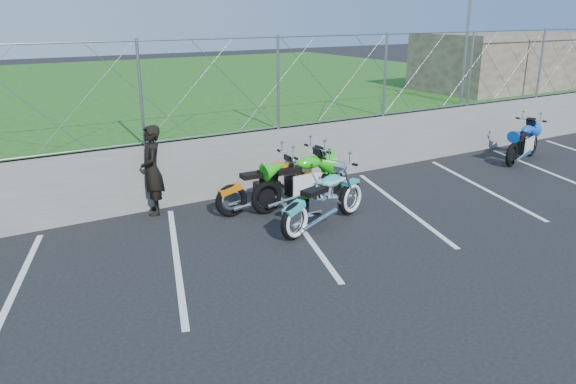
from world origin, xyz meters
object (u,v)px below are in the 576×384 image
sportbike_blue (523,144)px  cruiser_turquoise (325,202)px  sportbike_green (301,183)px  person_standing (152,170)px  naked_orange (269,187)px

sportbike_blue → cruiser_turquoise: bearing=172.1°
cruiser_turquoise → sportbike_blue: size_ratio=1.13×
cruiser_turquoise → sportbike_green: same height
cruiser_turquoise → sportbike_blue: cruiser_turquoise is taller
sportbike_green → person_standing: size_ratio=1.29×
sportbike_green → person_standing: 2.92m
naked_orange → person_standing: (-2.00, 1.01, 0.40)m
sportbike_green → person_standing: (-2.65, 1.16, 0.37)m
cruiser_turquoise → naked_orange: bearing=91.0°
naked_orange → sportbike_blue: naked_orange is taller
sportbike_green → sportbike_blue: 6.90m
sportbike_green → naked_orange: bearing=165.9°
sportbike_blue → sportbike_green: bearing=162.9°
sportbike_blue → person_standing: (-9.55, 1.19, 0.41)m
naked_orange → sportbike_green: size_ratio=0.99×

